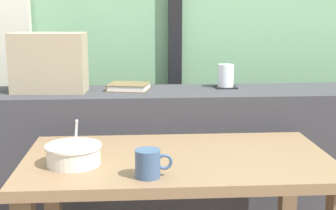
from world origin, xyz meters
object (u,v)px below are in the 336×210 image
object	(u,v)px
juice_glass	(226,77)
fork_utensil	(144,163)
throw_pillow	(49,63)
ceramic_mug	(148,163)
coaster_square	(225,87)
closed_book	(128,87)
soup_bowl	(74,154)
breakfast_table	(178,190)

from	to	relation	value
juice_glass	fork_utensil	bearing A→B (deg)	-119.73
throw_pillow	fork_utensil	world-z (taller)	throw_pillow
throw_pillow	ceramic_mug	distance (m)	0.89
fork_utensil	coaster_square	bearing A→B (deg)	53.83
juice_glass	fork_utensil	size ratio (longest dim) A/B	0.61
closed_book	ceramic_mug	distance (m)	0.80
ceramic_mug	throw_pillow	bearing A→B (deg)	118.61
soup_bowl	fork_utensil	bearing A→B (deg)	-1.78
throw_pillow	ceramic_mug	world-z (taller)	throw_pillow
closed_book	breakfast_table	bearing A→B (deg)	-73.75
juice_glass	closed_book	world-z (taller)	juice_glass
coaster_square	fork_utensil	bearing A→B (deg)	-119.73
closed_book	soup_bowl	xyz separation A→B (m)	(-0.17, -0.65, -0.11)
throw_pillow	coaster_square	bearing A→B (deg)	4.71
coaster_square	ceramic_mug	size ratio (longest dim) A/B	0.88
throw_pillow	ceramic_mug	size ratio (longest dim) A/B	2.83
juice_glass	throw_pillow	size ratio (longest dim) A/B	0.32
soup_bowl	fork_utensil	xyz separation A→B (m)	(0.22, -0.01, -0.03)
coaster_square	juice_glass	world-z (taller)	juice_glass
soup_bowl	breakfast_table	bearing A→B (deg)	10.30
coaster_square	closed_book	xyz separation A→B (m)	(-0.45, -0.03, 0.01)
coaster_square	throw_pillow	size ratio (longest dim) A/B	0.31
breakfast_table	juice_glass	size ratio (longest dim) A/B	10.02
juice_glass	closed_book	distance (m)	0.45
ceramic_mug	coaster_square	bearing A→B (deg)	64.97
ceramic_mug	closed_book	bearing A→B (deg)	94.90
coaster_square	soup_bowl	world-z (taller)	soup_bowl
coaster_square	breakfast_table	bearing A→B (deg)	-114.02
coaster_square	ceramic_mug	world-z (taller)	coaster_square
breakfast_table	soup_bowl	size ratio (longest dim) A/B	5.77
breakfast_table	closed_book	size ratio (longest dim) A/B	5.10
closed_book	fork_utensil	world-z (taller)	closed_book
closed_book	ceramic_mug	xyz separation A→B (m)	(0.07, -0.79, -0.10)
breakfast_table	closed_book	xyz separation A→B (m)	(-0.17, 0.59, 0.27)
coaster_square	juice_glass	bearing A→B (deg)	0.00
breakfast_table	soup_bowl	xyz separation A→B (m)	(-0.34, -0.06, 0.16)
juice_glass	fork_utensil	world-z (taller)	juice_glass
breakfast_table	closed_book	world-z (taller)	closed_book
juice_glass	fork_utensil	distance (m)	0.82
closed_book	throw_pillow	world-z (taller)	throw_pillow
closed_book	coaster_square	bearing A→B (deg)	3.96
coaster_square	juice_glass	size ratio (longest dim) A/B	0.96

